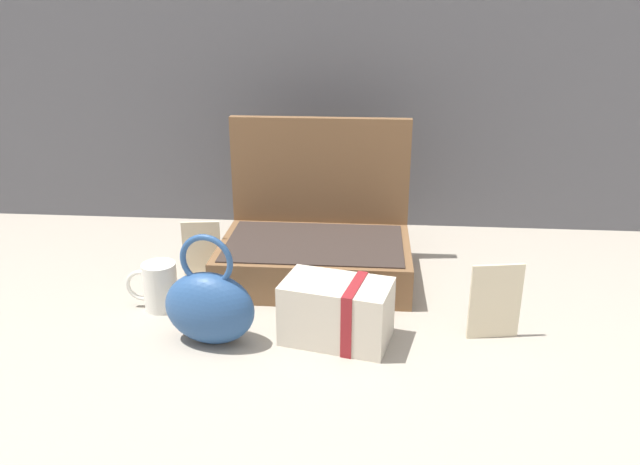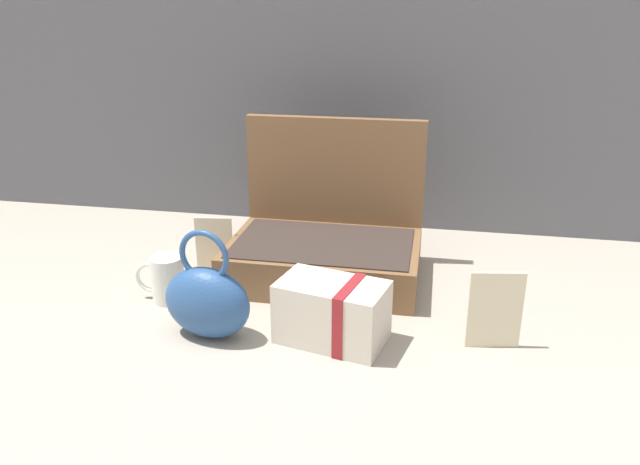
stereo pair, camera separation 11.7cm
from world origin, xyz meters
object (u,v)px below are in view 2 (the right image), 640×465
(poster_card_right, at_px, (214,244))
(open_suitcase, at_px, (326,243))
(teal_pouch_handbag, at_px, (207,300))
(cream_toiletry_bag, at_px, (334,312))
(info_card_left, at_px, (495,310))
(coffee_mug, at_px, (165,280))

(poster_card_right, bearing_deg, open_suitcase, -1.70)
(teal_pouch_handbag, relative_size, cream_toiletry_bag, 0.99)
(teal_pouch_handbag, xyz_separation_m, poster_card_right, (-0.09, 0.29, -0.01))
(info_card_left, bearing_deg, coffee_mug, 164.85)
(open_suitcase, height_order, poster_card_right, open_suitcase)
(cream_toiletry_bag, bearing_deg, info_card_left, 6.50)
(cream_toiletry_bag, relative_size, info_card_left, 1.45)
(teal_pouch_handbag, bearing_deg, cream_toiletry_bag, 6.57)
(teal_pouch_handbag, distance_m, cream_toiletry_bag, 0.24)
(open_suitcase, relative_size, poster_card_right, 3.25)
(info_card_left, xyz_separation_m, poster_card_right, (-0.62, 0.23, -0.01))
(teal_pouch_handbag, distance_m, info_card_left, 0.53)
(open_suitcase, height_order, teal_pouch_handbag, open_suitcase)
(poster_card_right, bearing_deg, teal_pouch_handbag, -80.86)
(open_suitcase, distance_m, coffee_mug, 0.37)
(info_card_left, height_order, poster_card_right, info_card_left)
(cream_toiletry_bag, relative_size, poster_card_right, 1.66)
(poster_card_right, bearing_deg, info_card_left, -29.01)
(cream_toiletry_bag, xyz_separation_m, info_card_left, (0.29, 0.03, 0.02))
(open_suitcase, relative_size, cream_toiletry_bag, 1.96)
(open_suitcase, xyz_separation_m, teal_pouch_handbag, (-0.17, -0.32, -0.00))
(coffee_mug, bearing_deg, open_suitcase, 33.54)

